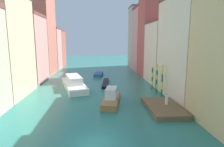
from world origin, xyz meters
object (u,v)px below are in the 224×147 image
at_px(vaporetto_white, 74,83).
at_px(mooring_pole_1, 157,78).
at_px(waterfront_dock, 163,107).
at_px(gondola_black, 106,83).
at_px(mooring_pole_0, 162,81).
at_px(motorboat_1, 111,98).
at_px(mooring_pole_2, 152,78).
at_px(person_on_dock, 167,99).
at_px(motorboat_0, 99,74).

bearing_deg(vaporetto_white, mooring_pole_1, -16.91).
height_order(waterfront_dock, gondola_black, waterfront_dock).
height_order(mooring_pole_0, gondola_black, mooring_pole_0).
bearing_deg(motorboat_1, mooring_pole_1, 30.82).
xyz_separation_m(waterfront_dock, mooring_pole_2, (1.51, 10.59, 1.91)).
bearing_deg(mooring_pole_0, person_on_dock, -102.35).
bearing_deg(waterfront_dock, gondola_black, 114.57).
xyz_separation_m(person_on_dock, mooring_pole_1, (1.04, 7.73, 1.29)).
height_order(waterfront_dock, motorboat_0, motorboat_0).
height_order(gondola_black, motorboat_1, motorboat_1).
relative_size(person_on_dock, motorboat_1, 0.21).
bearing_deg(motorboat_1, mooring_pole_0, 17.27).
bearing_deg(mooring_pole_1, motorboat_0, 119.51).
relative_size(waterfront_dock, mooring_pole_0, 1.44).
height_order(mooring_pole_0, motorboat_1, mooring_pole_0).
xyz_separation_m(mooring_pole_2, motorboat_1, (-8.22, -7.46, -1.39)).
xyz_separation_m(person_on_dock, motorboat_0, (-8.91, 25.32, -0.97)).
bearing_deg(mooring_pole_1, gondola_black, 139.61).
bearing_deg(vaporetto_white, person_on_dock, -41.68).
xyz_separation_m(vaporetto_white, gondola_black, (6.17, 2.82, -0.68)).
xyz_separation_m(waterfront_dock, person_on_dock, (0.52, 0.34, 1.02)).
height_order(waterfront_dock, person_on_dock, person_on_dock).
bearing_deg(mooring_pole_1, mooring_pole_2, 91.13).
bearing_deg(person_on_dock, waterfront_dock, -146.74).
height_order(waterfront_dock, motorboat_1, motorboat_1).
distance_m(vaporetto_white, motorboat_0, 13.97).
height_order(mooring_pole_2, motorboat_0, mooring_pole_2).
bearing_deg(motorboat_0, mooring_pole_0, -63.10).
xyz_separation_m(person_on_dock, mooring_pole_0, (1.18, 5.41, 1.33)).
bearing_deg(mooring_pole_2, mooring_pole_1, -88.87).
distance_m(gondola_black, motorboat_0, 10.38).
height_order(mooring_pole_2, motorboat_1, mooring_pole_2).
distance_m(mooring_pole_0, gondola_black, 13.21).
bearing_deg(motorboat_0, vaporetto_white, -110.13).
bearing_deg(gondola_black, motorboat_0, 97.60).
relative_size(mooring_pole_1, mooring_pole_2, 1.18).
relative_size(mooring_pole_0, motorboat_0, 0.95).
xyz_separation_m(mooring_pole_2, vaporetto_white, (-14.71, 1.96, -1.28)).
xyz_separation_m(mooring_pole_1, motorboat_1, (-8.27, -4.93, -1.78)).
bearing_deg(waterfront_dock, vaporetto_white, 136.44).
bearing_deg(vaporetto_white, mooring_pole_2, -7.58).
bearing_deg(person_on_dock, mooring_pole_0, 77.65).
relative_size(mooring_pole_1, gondola_black, 0.61).
height_order(mooring_pole_1, gondola_black, mooring_pole_1).
distance_m(person_on_dock, vaporetto_white, 18.37).
bearing_deg(gondola_black, person_on_dock, -63.35).
relative_size(waterfront_dock, vaporetto_white, 0.61).
bearing_deg(mooring_pole_2, gondola_black, 150.77).
xyz_separation_m(mooring_pole_0, mooring_pole_2, (-0.19, 4.84, -0.44)).
relative_size(motorboat_0, motorboat_1, 0.73).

